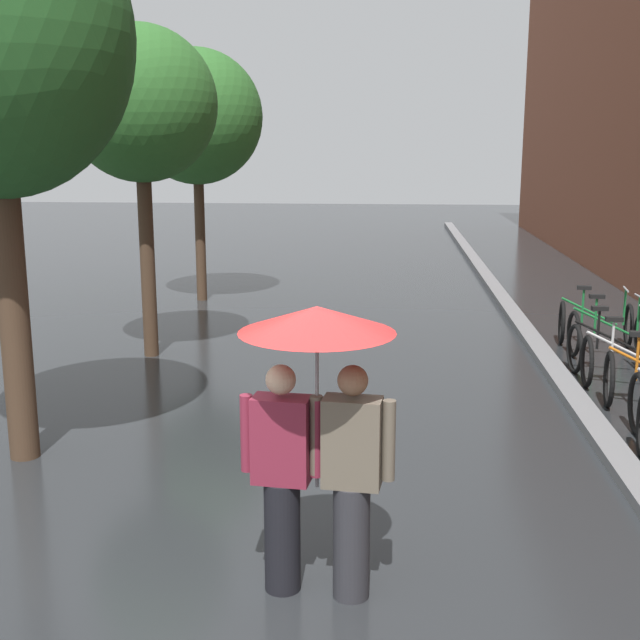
% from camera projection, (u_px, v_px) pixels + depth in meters
% --- Properties ---
extents(ground_plane, '(80.00, 80.00, 0.00)m').
position_uv_depth(ground_plane, '(258.00, 605.00, 5.63)').
color(ground_plane, '#26282B').
extents(kerb_strip, '(0.30, 36.00, 0.12)m').
position_uv_depth(kerb_strip, '(514.00, 314.00, 15.09)').
color(kerb_strip, slate).
rests_on(kerb_strip, ground).
extents(street_tree_1, '(2.21, 2.21, 4.85)m').
position_uv_depth(street_tree_1, '(140.00, 106.00, 11.59)').
color(street_tree_1, '#473323').
rests_on(street_tree_1, ground).
extents(street_tree_2, '(2.63, 2.63, 5.04)m').
position_uv_depth(street_tree_2, '(197.00, 117.00, 16.05)').
color(street_tree_2, '#473323').
rests_on(street_tree_2, ground).
extents(parked_bicycle_4, '(1.11, 0.75, 0.96)m').
position_uv_depth(parked_bicycle_4, '(627.00, 361.00, 10.60)').
color(parked_bicycle_4, black).
rests_on(parked_bicycle_4, ground).
extents(parked_bicycle_5, '(1.12, 0.77, 0.96)m').
position_uv_depth(parked_bicycle_5, '(612.00, 347.00, 11.32)').
color(parked_bicycle_5, black).
rests_on(parked_bicycle_5, ground).
extents(parked_bicycle_6, '(1.10, 0.73, 0.96)m').
position_uv_depth(parked_bicycle_6, '(608.00, 333.00, 12.20)').
color(parked_bicycle_6, black).
rests_on(parked_bicycle_6, ground).
extents(parked_bicycle_7, '(1.16, 0.83, 0.96)m').
position_uv_depth(parked_bicycle_7, '(595.00, 322.00, 12.92)').
color(parked_bicycle_7, black).
rests_on(parked_bicycle_7, ground).
extents(couple_under_umbrella, '(1.08, 1.07, 2.09)m').
position_uv_depth(couple_under_umbrella, '(317.00, 410.00, 5.53)').
color(couple_under_umbrella, black).
rests_on(couple_under_umbrella, ground).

